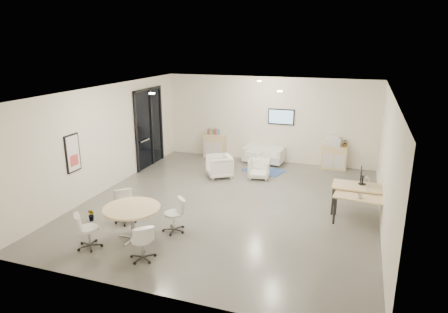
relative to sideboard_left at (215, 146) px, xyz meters
name	(u,v)px	position (x,y,z in m)	size (l,w,h in m)	color
room_shell	(231,149)	(2.08, -4.26, 1.14)	(9.60, 10.60, 4.80)	#55534D
glass_door	(149,125)	(-1.88, -1.75, 1.04)	(0.09, 1.90, 2.85)	black
artwork	(73,153)	(-1.90, -5.86, 1.08)	(0.05, 0.54, 1.04)	black
wall_tv	(281,117)	(2.58, 0.20, 1.29)	(0.98, 0.06, 0.58)	black
ceiling_spots	(234,88)	(1.88, -3.43, 2.72)	(3.14, 4.14, 0.03)	#FFEAC6
sideboard_left	(215,146)	(0.00, 0.00, 0.00)	(0.82, 0.43, 0.93)	#D5B180
sideboard_right	(334,157)	(4.61, 0.00, -0.03)	(0.86, 0.42, 0.86)	#D5B180
books	(213,132)	(-0.04, 0.00, 0.57)	(0.48, 0.14, 0.22)	red
printer	(333,141)	(4.52, 0.01, 0.56)	(0.52, 0.45, 0.35)	white
loveseat	(264,155)	(2.04, -0.13, -0.16)	(1.52, 0.85, 0.55)	white
blue_rug	(264,170)	(2.27, -1.03, -0.46)	(1.37, 0.92, 0.01)	#2E478E
armchair_left	(219,165)	(0.98, -2.18, -0.05)	(0.80, 0.75, 0.82)	white
armchair_right	(259,168)	(2.29, -1.86, -0.11)	(0.69, 0.64, 0.71)	white
desk_rear	(362,189)	(5.57, -3.78, 0.24)	(1.51, 0.77, 0.78)	#D5B180
desk_front	(362,199)	(5.60, -4.36, 0.18)	(1.44, 0.82, 0.72)	#D5B180
monitor	(361,176)	(5.53, -3.63, 0.56)	(0.20, 0.50, 0.44)	black
round_table	(132,211)	(0.59, -7.02, 0.26)	(1.31, 1.31, 0.80)	#D5B180
meeting_chairs	(133,223)	(0.59, -7.02, -0.05)	(2.26, 2.26, 0.82)	white
plant_cabinet	(345,144)	(4.94, 0.00, 0.51)	(0.26, 0.28, 0.22)	#3F7F3F
plant_floor	(92,218)	(-0.94, -6.53, -0.39)	(0.18, 0.33, 0.14)	#3F7F3F
cup	(360,196)	(5.53, -4.53, 0.32)	(0.13, 0.10, 0.13)	white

